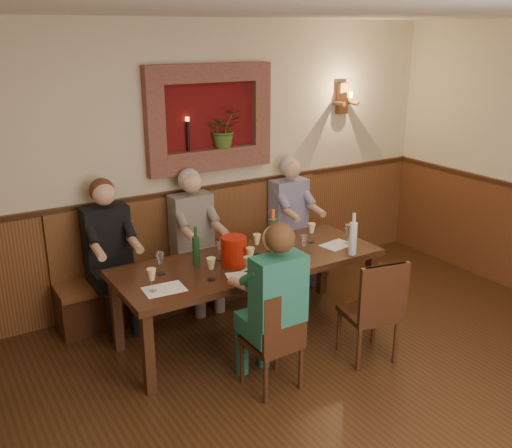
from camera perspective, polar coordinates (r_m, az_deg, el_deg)
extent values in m
cube|color=beige|center=(5.85, -6.52, 6.02)|extent=(6.00, 0.04, 2.80)
cube|color=silver|center=(3.25, 17.34, 20.29)|extent=(6.00, 6.00, 0.04)
cube|color=#582E19|center=(6.07, -6.15, -1.86)|extent=(6.00, 0.04, 1.10)
cube|color=#381E0F|center=(5.90, -6.34, 3.38)|extent=(6.02, 0.06, 0.05)
cube|color=#570C0D|center=(5.84, -4.82, 10.55)|extent=(1.00, 0.02, 0.70)
cube|color=brown|center=(5.76, -4.73, 14.84)|extent=(1.36, 0.12, 0.18)
cube|color=brown|center=(5.88, -4.50, 6.25)|extent=(1.36, 0.12, 0.18)
cube|color=brown|center=(5.56, -10.11, 9.93)|extent=(0.18, 0.12, 0.70)
cube|color=brown|center=(6.09, 0.43, 10.94)|extent=(0.18, 0.12, 0.70)
cube|color=brown|center=(5.86, -4.53, 7.30)|extent=(1.00, 0.14, 0.04)
imported|color=#3C6020|center=(5.89, -3.26, 9.52)|extent=(0.35, 0.30, 0.39)
cylinder|color=black|center=(5.72, -6.82, 8.69)|extent=(0.03, 0.03, 0.30)
cylinder|color=#FFBF59|center=(5.69, -6.89, 10.38)|extent=(0.04, 0.04, 0.04)
cube|color=#582E19|center=(6.73, 8.62, 12.33)|extent=(0.12, 0.08, 0.35)
cylinder|color=#582E19|center=(6.62, 8.31, 11.81)|extent=(0.05, 0.18, 0.05)
cylinder|color=#582E19|center=(6.75, 9.65, 11.87)|extent=(0.05, 0.18, 0.05)
cylinder|color=#FFBF59|center=(6.63, 9.37, 12.63)|extent=(0.06, 0.06, 0.06)
cube|color=black|center=(5.08, -0.67, -3.87)|extent=(2.40, 0.90, 0.06)
cube|color=black|center=(4.52, -10.73, -12.60)|extent=(0.08, 0.08, 0.69)
cube|color=black|center=(5.58, 11.32, -6.30)|extent=(0.08, 0.08, 0.69)
cube|color=black|center=(5.13, -13.76, -8.79)|extent=(0.08, 0.08, 0.69)
cube|color=black|center=(6.09, 6.63, -3.87)|extent=(0.08, 0.08, 0.69)
cube|color=#381E0F|center=(6.02, -5.12, -5.61)|extent=(3.00, 0.40, 0.40)
cube|color=#582E19|center=(5.93, -5.18, -3.68)|extent=(3.00, 0.45, 0.06)
cube|color=#582E19|center=(5.97, -6.10, 0.12)|extent=(3.00, 0.06, 0.66)
cube|color=black|center=(4.61, 1.52, -13.91)|extent=(0.38, 0.38, 0.37)
cube|color=black|center=(4.50, 1.54, -11.69)|extent=(0.40, 0.40, 0.05)
cube|color=black|center=(4.25, 2.94, -9.72)|extent=(0.39, 0.05, 0.46)
cube|color=black|center=(5.06, 11.01, -10.96)|extent=(0.46, 0.46, 0.39)
cube|color=black|center=(4.96, 11.16, -8.77)|extent=(0.48, 0.48, 0.05)
cube|color=black|center=(4.70, 12.50, -6.82)|extent=(0.41, 0.12, 0.48)
cube|color=black|center=(5.56, -13.67, -7.97)|extent=(0.42, 0.44, 0.45)
cube|color=black|center=(5.46, -14.75, -1.06)|extent=(0.42, 0.22, 0.55)
sphere|color=#D8A384|center=(5.30, -14.98, 2.91)|extent=(0.21, 0.21, 0.21)
sphere|color=#4C2D19|center=(5.34, -15.15, 3.24)|extent=(0.23, 0.23, 0.23)
cube|color=#615A59|center=(5.84, -5.57, -6.15)|extent=(0.41, 0.43, 0.45)
cube|color=#615A59|center=(5.74, -6.50, 0.37)|extent=(0.41, 0.22, 0.54)
sphere|color=#D8A384|center=(5.60, -6.48, 4.13)|extent=(0.21, 0.21, 0.21)
sphere|color=#B2B2B2|center=(5.64, -6.70, 4.42)|extent=(0.23, 0.23, 0.23)
cube|color=navy|center=(6.40, 4.03, -3.83)|extent=(0.41, 0.43, 0.45)
cube|color=navy|center=(6.31, 3.29, 2.09)|extent=(0.41, 0.21, 0.53)
sphere|color=#D8A384|center=(6.18, 3.56, 5.50)|extent=(0.20, 0.20, 0.20)
sphere|color=#B2B2B2|center=(6.21, 3.31, 5.76)|extent=(0.22, 0.22, 0.22)
cube|color=#195759|center=(4.64, 1.01, -13.06)|extent=(0.40, 0.42, 0.45)
cube|color=#195759|center=(4.21, 2.26, -6.59)|extent=(0.40, 0.21, 0.53)
sphere|color=#D8A384|center=(4.09, 2.03, -1.45)|extent=(0.20, 0.20, 0.20)
sphere|color=#4C2D19|center=(4.05, 2.41, -1.39)|extent=(0.22, 0.22, 0.22)
cylinder|color=#B51B0B|center=(4.92, -2.23, -2.70)|extent=(0.23, 0.23, 0.25)
cylinder|color=#19471E|center=(5.12, 1.70, -1.31)|extent=(0.10, 0.10, 0.34)
cylinder|color=#FC591C|center=(5.05, 1.72, 0.96)|extent=(0.04, 0.04, 0.09)
cylinder|color=#19471E|center=(4.92, -6.01, -2.71)|extent=(0.08, 0.08, 0.26)
cylinder|color=#19471E|center=(4.86, -6.08, -0.78)|extent=(0.03, 0.03, 0.09)
cylinder|color=silver|center=(5.21, 9.66, -1.45)|extent=(0.09, 0.09, 0.30)
cylinder|color=silver|center=(5.14, 9.78, 0.58)|extent=(0.04, 0.04, 0.09)
cube|color=white|center=(4.55, -9.16, -6.45)|extent=(0.33, 0.25, 0.00)
cube|color=white|center=(4.86, 0.58, -4.52)|extent=(0.34, 0.28, 0.00)
cube|color=white|center=(5.46, 8.09, -2.07)|extent=(0.32, 0.25, 0.00)
cube|color=white|center=(4.73, -1.40, -5.20)|extent=(0.29, 0.24, 0.00)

